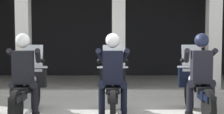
{
  "coord_description": "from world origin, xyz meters",
  "views": [
    {
      "loc": [
        -0.01,
        -6.22,
        1.6
      ],
      "look_at": [
        0.0,
        0.37,
        1.12
      ],
      "focal_mm": 54.23,
      "sensor_mm": 36.0,
      "label": 1
    }
  ],
  "objects_px": {
    "motorcycle_center": "(112,90)",
    "police_officer_right": "(200,68)",
    "motorcycle_left": "(27,90)",
    "police_officer_left": "(23,69)",
    "motorcycle_right": "(196,89)",
    "police_officer_center": "(112,69)"
  },
  "relations": [
    {
      "from": "motorcycle_center",
      "to": "motorcycle_right",
      "type": "xyz_separation_m",
      "value": [
        1.62,
        0.1,
        0.0
      ]
    },
    {
      "from": "motorcycle_right",
      "to": "police_officer_center",
      "type": "bearing_deg",
      "value": -166.23
    },
    {
      "from": "police_officer_right",
      "to": "motorcycle_center",
      "type": "bearing_deg",
      "value": 174.01
    },
    {
      "from": "motorcycle_left",
      "to": "police_officer_right",
      "type": "xyz_separation_m",
      "value": [
        3.24,
        -0.22,
        0.44
      ]
    },
    {
      "from": "police_officer_left",
      "to": "police_officer_center",
      "type": "height_order",
      "value": "same"
    },
    {
      "from": "police_officer_right",
      "to": "motorcycle_left",
      "type": "bearing_deg",
      "value": 176.6
    },
    {
      "from": "motorcycle_left",
      "to": "police_officer_right",
      "type": "distance_m",
      "value": 3.28
    },
    {
      "from": "motorcycle_center",
      "to": "motorcycle_right",
      "type": "relative_size",
      "value": 1.0
    },
    {
      "from": "motorcycle_left",
      "to": "police_officer_center",
      "type": "height_order",
      "value": "police_officer_center"
    },
    {
      "from": "motorcycle_center",
      "to": "police_officer_right",
      "type": "height_order",
      "value": "police_officer_right"
    },
    {
      "from": "police_officer_left",
      "to": "police_officer_right",
      "type": "height_order",
      "value": "same"
    },
    {
      "from": "motorcycle_center",
      "to": "police_officer_right",
      "type": "distance_m",
      "value": 1.69
    },
    {
      "from": "motorcycle_left",
      "to": "police_officer_left",
      "type": "distance_m",
      "value": 0.52
    },
    {
      "from": "police_officer_left",
      "to": "police_officer_center",
      "type": "relative_size",
      "value": 1.0
    },
    {
      "from": "motorcycle_center",
      "to": "motorcycle_left",
      "type": "bearing_deg",
      "value": -173.86
    },
    {
      "from": "police_officer_center",
      "to": "motorcycle_right",
      "type": "distance_m",
      "value": 1.72
    },
    {
      "from": "police_officer_center",
      "to": "motorcycle_right",
      "type": "relative_size",
      "value": 0.78
    },
    {
      "from": "motorcycle_right",
      "to": "motorcycle_center",
      "type": "bearing_deg",
      "value": -176.0
    },
    {
      "from": "police_officer_right",
      "to": "police_officer_left",
      "type": "bearing_deg",
      "value": -178.39
    },
    {
      "from": "police_officer_left",
      "to": "motorcycle_right",
      "type": "relative_size",
      "value": 0.78
    },
    {
      "from": "motorcycle_center",
      "to": "motorcycle_right",
      "type": "bearing_deg",
      "value": 10.93
    },
    {
      "from": "motorcycle_left",
      "to": "police_officer_center",
      "type": "distance_m",
      "value": 1.71
    }
  ]
}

